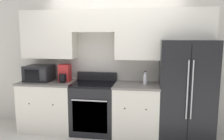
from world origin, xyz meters
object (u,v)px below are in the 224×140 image
at_px(bottle, 145,79).
at_px(microwave, 39,73).
at_px(oven_range, 94,107).
at_px(refrigerator, 185,90).

bearing_deg(bottle, microwave, 179.93).
xyz_separation_m(oven_range, bottle, (0.94, 0.04, 0.56)).
relative_size(oven_range, bottle, 4.54).
bearing_deg(oven_range, microwave, 177.63).
height_order(refrigerator, bottle, refrigerator).
distance_m(refrigerator, bottle, 0.72).
distance_m(refrigerator, microwave, 2.73).
xyz_separation_m(microwave, bottle, (2.02, -0.00, -0.05)).
height_order(oven_range, bottle, bottle).
bearing_deg(refrigerator, bottle, -179.79).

